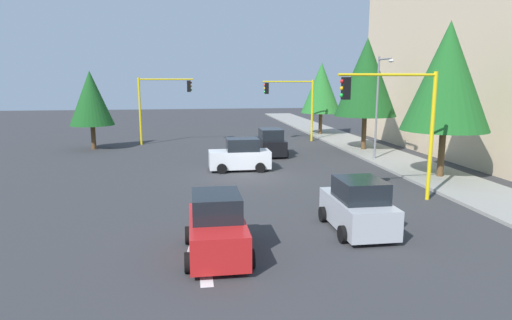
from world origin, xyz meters
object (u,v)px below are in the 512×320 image
(traffic_signal_far_left, at_px, (292,98))
(car_silver, at_px, (358,207))
(tree_roadside_far, at_px, (321,88))
(car_white, at_px, (240,156))
(tree_roadside_near, at_px, (447,77))
(car_red, at_px, (217,228))
(traffic_signal_far_right, at_px, (161,97))
(traffic_signal_near_left, at_px, (396,111))
(tree_opposite_side, at_px, (91,98))
(car_black, at_px, (270,143))
(street_lamp_curbside, at_px, (380,97))
(tree_roadside_mid, at_px, (366,77))

(traffic_signal_far_left, height_order, car_silver, traffic_signal_far_left)
(tree_roadside_far, relative_size, car_white, 1.92)
(tree_roadside_near, bearing_deg, tree_roadside_far, -177.14)
(car_white, bearing_deg, car_red, -9.64)
(traffic_signal_far_right, xyz_separation_m, car_red, (25.16, 3.11, -3.11))
(traffic_signal_near_left, distance_m, tree_roadside_far, 24.30)
(tree_opposite_side, bearing_deg, traffic_signal_far_right, 110.65)
(traffic_signal_near_left, xyz_separation_m, car_white, (-8.00, -6.08, -3.24))
(tree_roadside_near, relative_size, car_white, 2.32)
(car_black, bearing_deg, street_lamp_curbside, 62.88)
(car_silver, bearing_deg, tree_opposite_side, -147.69)
(tree_roadside_near, distance_m, tree_opposite_side, 25.71)
(street_lamp_curbside, bearing_deg, traffic_signal_far_left, -161.20)
(car_white, bearing_deg, traffic_signal_far_left, 153.37)
(traffic_signal_far_left, xyz_separation_m, tree_roadside_near, (16.00, 4.84, 1.78))
(tree_roadside_far, bearing_deg, traffic_signal_far_right, -75.25)
(tree_roadside_near, bearing_deg, traffic_signal_near_left, -50.05)
(traffic_signal_far_right, distance_m, tree_roadside_mid, 16.88)
(tree_roadside_far, height_order, car_silver, tree_roadside_far)
(tree_roadside_near, xyz_separation_m, tree_roadside_far, (-20.00, -1.00, -0.99))
(tree_roadside_far, relative_size, tree_roadside_mid, 0.83)
(tree_roadside_far, xyz_separation_m, tree_opposite_side, (6.00, -20.50, -0.62))
(tree_roadside_far, bearing_deg, tree_opposite_side, -73.69)
(traffic_signal_far_right, height_order, car_white, traffic_signal_far_right)
(tree_roadside_far, bearing_deg, tree_roadside_near, 2.86)
(tree_roadside_mid, height_order, car_white, tree_roadside_mid)
(traffic_signal_far_left, distance_m, car_silver, 24.00)
(tree_roadside_mid, height_order, car_black, tree_roadside_mid)
(tree_roadside_mid, distance_m, car_silver, 19.67)
(tree_opposite_side, bearing_deg, car_black, 69.86)
(traffic_signal_far_right, distance_m, tree_opposite_side, 5.67)
(car_red, height_order, car_silver, same)
(traffic_signal_far_right, xyz_separation_m, car_black, (6.93, 8.15, -3.11))
(traffic_signal_far_left, height_order, tree_roadside_far, tree_roadside_far)
(street_lamp_curbside, distance_m, tree_roadside_far, 14.40)
(traffic_signal_far_left, relative_size, car_white, 1.47)
(car_silver, bearing_deg, tree_roadside_far, 166.13)
(traffic_signal_near_left, relative_size, car_black, 1.52)
(car_white, bearing_deg, tree_opposite_side, -133.21)
(car_white, distance_m, car_silver, 12.02)
(traffic_signal_far_right, distance_m, tree_roadside_far, 15.73)
(traffic_signal_far_right, distance_m, car_silver, 25.26)
(traffic_signal_far_left, bearing_deg, traffic_signal_far_right, -90.00)
(traffic_signal_far_left, xyz_separation_m, tree_roadside_far, (-4.00, 3.84, 0.79))
(traffic_signal_far_left, relative_size, street_lamp_curbside, 0.78)
(traffic_signal_far_right, height_order, tree_roadside_near, tree_roadside_near)
(traffic_signal_near_left, xyz_separation_m, tree_roadside_near, (-4.00, 4.77, 1.52))
(tree_opposite_side, height_order, car_black, tree_opposite_side)
(tree_roadside_far, bearing_deg, car_red, -22.52)
(car_silver, relative_size, car_black, 0.96)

